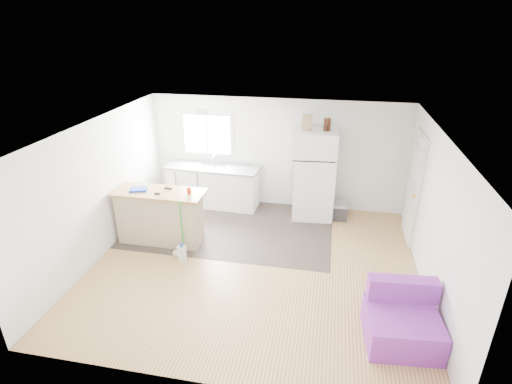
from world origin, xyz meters
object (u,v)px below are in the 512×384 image
bottle_right (329,124)px  purple_seat (402,321)px  refrigerator (314,174)px  mop (178,244)px  cleaner_jug (182,253)px  blue_tray (139,189)px  cooler (336,210)px  cardboard_box (307,122)px  red_cup (189,190)px  peninsula (160,216)px  bottle_left (325,125)px  kitchen_cabinets (213,186)px

bottle_right → purple_seat: bearing=-71.0°
refrigerator → mop: 3.12m
purple_seat → mop: (-3.64, 1.34, -0.04)m
cleaner_jug → mop: 0.22m
refrigerator → blue_tray: bearing=-156.8°
cooler → cardboard_box: cardboard_box is taller
red_cup → peninsula: bearing=-177.6°
bottle_left → refrigerator: bearing=164.8°
bottle_left → purple_seat: bearing=-69.8°
mop → cardboard_box: (2.06, 2.01, 1.80)m
blue_tray → bottle_right: size_ratio=1.20×
blue_tray → bottle_right: (3.33, 1.62, 0.96)m
cooler → purple_seat: 3.44m
purple_seat → bottle_right: 3.97m
purple_seat → mop: bearing=154.9°
cleaner_jug → blue_tray: (-0.98, 0.57, 0.90)m
kitchen_cabinets → purple_seat: (3.62, -3.48, -0.19)m
kitchen_cabinets → peninsula: 1.78m
peninsula → cleaner_jug: size_ratio=5.02×
refrigerator → bottle_left: 1.08m
peninsula → bottle_left: (2.90, 1.57, 1.49)m
purple_seat → cardboard_box: (-1.58, 3.35, 1.76)m
peninsula → mop: (0.49, -0.43, -0.29)m
cooler → red_cup: 3.19m
kitchen_cabinets → bottle_left: 2.84m
bottle_left → bottle_right: bearing=20.6°
kitchen_cabinets → cooler: bearing=-0.5°
refrigerator → bottle_right: (0.23, -0.02, 1.07)m
peninsula → red_cup: bearing=2.6°
mop → cleaner_jug: bearing=-71.6°
kitchen_cabinets → peninsula: kitchen_cabinets is taller
mop → blue_tray: size_ratio=3.74×
blue_tray → mop: bearing=-26.0°
peninsula → cardboard_box: (2.55, 1.58, 1.51)m
peninsula → bottle_right: (2.97, 1.60, 1.49)m
kitchen_cabinets → blue_tray: (-0.88, -1.72, 0.58)m
bottle_left → peninsula: bearing=-151.5°
red_cup → cardboard_box: size_ratio=0.40×
bottle_right → cardboard_box: bearing=-177.1°
peninsula → mop: bearing=-41.1°
refrigerator → bottle_right: 1.09m
red_cup → blue_tray: size_ratio=0.40×
cooler → peninsula: bearing=-154.8°
blue_tray → bottle_left: 3.75m
blue_tray → bottle_right: bottle_right is taller
refrigerator → bottle_right: size_ratio=7.54×
refrigerator → purple_seat: 3.73m
cleaner_jug → mop: mop is taller
mop → bottle_right: (2.48, 2.03, 1.78)m
purple_seat → red_cup: bearing=148.2°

